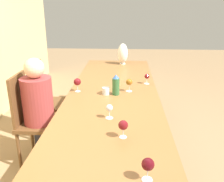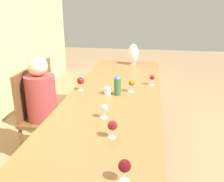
% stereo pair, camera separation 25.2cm
% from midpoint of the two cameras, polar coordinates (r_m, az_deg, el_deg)
% --- Properties ---
extents(ground_plane, '(14.00, 14.00, 0.00)m').
position_cam_midpoint_polar(ground_plane, '(3.11, -2.15, -13.80)').
color(ground_plane, '#937551').
extents(dining_table, '(3.20, 0.99, 0.77)m').
position_cam_midpoint_polar(dining_table, '(2.79, -2.33, -1.55)').
color(dining_table, '#936033').
rests_on(dining_table, ground_plane).
extents(water_bottle, '(0.08, 0.08, 0.22)m').
position_cam_midpoint_polar(water_bottle, '(2.67, -1.81, 1.34)').
color(water_bottle, '#336638').
rests_on(water_bottle, dining_table).
extents(water_tumbler, '(0.08, 0.08, 0.08)m').
position_cam_midpoint_polar(water_tumbler, '(2.71, -4.08, -0.03)').
color(water_tumbler, silver).
rests_on(water_tumbler, dining_table).
extents(vase, '(0.16, 0.16, 0.33)m').
position_cam_midpoint_polar(vase, '(4.01, 0.67, 8.52)').
color(vase, silver).
rests_on(vase, dining_table).
extents(wine_glass_0, '(0.07, 0.07, 0.14)m').
position_cam_midpoint_polar(wine_glass_0, '(1.84, -1.38, -7.98)').
color(wine_glass_0, silver).
rests_on(wine_glass_0, dining_table).
extents(wine_glass_1, '(0.07, 0.07, 0.14)m').
position_cam_midpoint_polar(wine_glass_1, '(1.43, 3.05, -16.66)').
color(wine_glass_1, silver).
rests_on(wine_glass_1, dining_table).
extents(wine_glass_2, '(0.07, 0.07, 0.13)m').
position_cam_midpoint_polar(wine_glass_2, '(2.14, -3.91, -4.08)').
color(wine_glass_2, silver).
rests_on(wine_glass_2, dining_table).
extents(wine_glass_3, '(0.07, 0.07, 0.15)m').
position_cam_midpoint_polar(wine_glass_3, '(2.77, 1.36, 1.93)').
color(wine_glass_3, silver).
rests_on(wine_glass_3, dining_table).
extents(wine_glass_4, '(0.08, 0.08, 0.15)m').
position_cam_midpoint_polar(wine_glass_4, '(2.81, -10.49, 1.97)').
color(wine_glass_4, silver).
rests_on(wine_glass_4, dining_table).
extents(wine_glass_5, '(0.07, 0.07, 0.13)m').
position_cam_midpoint_polar(wine_glass_5, '(3.05, 5.66, 3.23)').
color(wine_glass_5, silver).
rests_on(wine_glass_5, dining_table).
extents(chair_near, '(0.44, 0.44, 1.01)m').
position_cam_midpoint_polar(chair_near, '(2.92, -20.14, -5.60)').
color(chair_near, brown).
rests_on(chair_near, ground_plane).
extents(chair_far, '(0.44, 0.44, 1.01)m').
position_cam_midpoint_polar(chair_far, '(3.39, -16.62, -1.65)').
color(chair_far, brown).
rests_on(chair_far, ground_plane).
extents(person_near, '(0.33, 0.33, 1.19)m').
position_cam_midpoint_polar(person_near, '(2.84, -18.69, -3.68)').
color(person_near, '#2D2D38').
rests_on(person_near, ground_plane).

